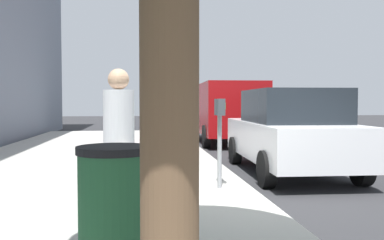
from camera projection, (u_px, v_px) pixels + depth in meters
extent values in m
plane|color=#2B2B2D|center=(257.00, 200.00, 6.37)|extent=(80.00, 80.00, 0.00)
cube|color=#A8A59E|center=(55.00, 201.00, 6.00)|extent=(28.00, 6.00, 0.15)
cylinder|color=gray|center=(220.00, 152.00, 6.54)|extent=(0.07, 0.07, 1.15)
cube|color=#383D42|center=(221.00, 107.00, 6.42)|extent=(0.16, 0.11, 0.26)
cube|color=#383D42|center=(219.00, 107.00, 6.61)|extent=(0.16, 0.11, 0.26)
cube|color=#268C33|center=(225.00, 106.00, 6.42)|extent=(0.10, 0.01, 0.10)
cube|color=#268C33|center=(222.00, 106.00, 6.62)|extent=(0.10, 0.01, 0.10)
cylinder|color=tan|center=(162.00, 164.00, 6.36)|extent=(0.15, 0.15, 0.81)
cylinder|color=tan|center=(170.00, 168.00, 6.02)|extent=(0.15, 0.15, 0.81)
cylinder|color=green|center=(166.00, 118.00, 6.16)|extent=(0.37, 0.37, 0.64)
sphere|color=tan|center=(166.00, 88.00, 6.14)|extent=(0.25, 0.25, 0.25)
cylinder|color=tan|center=(114.00, 175.00, 5.37)|extent=(0.15, 0.15, 0.84)
cylinder|color=tan|center=(124.00, 179.00, 5.03)|extent=(0.15, 0.15, 0.84)
cylinder|color=silver|center=(119.00, 117.00, 5.17)|extent=(0.39, 0.39, 0.67)
sphere|color=tan|center=(118.00, 79.00, 5.15)|extent=(0.26, 0.26, 0.26)
cube|color=silver|center=(289.00, 140.00, 8.79)|extent=(4.45, 1.97, 0.76)
cube|color=black|center=(292.00, 106.00, 8.56)|extent=(2.25, 1.76, 0.68)
cylinder|color=black|center=(235.00, 150.00, 10.15)|extent=(0.67, 0.24, 0.66)
cylinder|color=black|center=(305.00, 150.00, 10.31)|extent=(0.67, 0.24, 0.66)
cylinder|color=black|center=(267.00, 169.00, 7.31)|extent=(0.67, 0.24, 0.66)
cylinder|color=black|center=(362.00, 168.00, 7.47)|extent=(0.67, 0.24, 0.66)
cube|color=maroon|center=(226.00, 108.00, 15.36)|extent=(5.26, 2.15, 1.80)
cylinder|color=black|center=(196.00, 130.00, 16.99)|extent=(0.77, 0.24, 0.76)
cylinder|color=black|center=(242.00, 130.00, 17.16)|extent=(0.77, 0.24, 0.76)
cylinder|color=black|center=(206.00, 137.00, 13.63)|extent=(0.77, 0.24, 0.76)
cylinder|color=black|center=(263.00, 136.00, 13.80)|extent=(0.77, 0.24, 0.76)
cylinder|color=brown|center=(169.00, 74.00, 2.22)|extent=(0.32, 0.32, 3.01)
cylinder|color=#1E4C2D|center=(114.00, 213.00, 3.29)|extent=(0.56, 0.56, 0.95)
cylinder|color=black|center=(114.00, 150.00, 3.27)|extent=(0.59, 0.59, 0.06)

